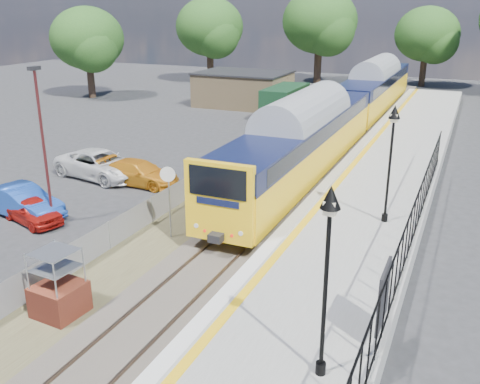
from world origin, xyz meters
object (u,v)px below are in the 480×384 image
Objects in this scene: speed_sign at (169,190)px; car_blue at (22,201)px; victorian_lamp_south at (328,239)px; victorian_lamp_north at (392,137)px; brick_plinth at (58,285)px; carpark_lamp at (43,138)px; car_yellow at (139,173)px; car_red at (31,209)px; train at (348,107)px; car_white at (100,165)px.

speed_sign reaches higher than car_blue.
victorian_lamp_south is 1.07× the size of car_blue.
victorian_lamp_north is 12.80m from brick_plinth.
speed_sign is 0.45× the size of carpark_lamp.
car_yellow is (0.37, 6.07, -3.20)m from carpark_lamp.
car_red is 0.77× the size of car_yellow.
car_white is (-10.28, -14.03, -1.59)m from train.
brick_plinth is 8.25m from car_red.
car_red is 6.39m from car_yellow.
brick_plinth is at bearing -112.77° from car_red.
victorian_lamp_north is 0.11× the size of train.
train reaches higher than car_blue.
car_yellow is at bearing 114.68° from speed_sign.
victorian_lamp_south is 0.69× the size of carpark_lamp.
train is 6.10× the size of carpark_lamp.
car_white is (-2.23, 6.24, -3.09)m from carpark_lamp.
car_blue is (-9.92, -20.08, -1.64)m from train.
victorian_lamp_north reaches higher than car_yellow.
car_blue is (-15.42, 6.32, -3.59)m from victorian_lamp_south.
car_red is (-14.55, 5.97, -3.71)m from victorian_lamp_south.
train is 13.40× the size of speed_sign.
speed_sign is at bearing -97.65° from train.
brick_plinth reaches higher than car_red.
car_yellow is at bearing -83.44° from car_white.
car_white is at bearing -126.24° from train.
victorian_lamp_south reaches higher than brick_plinth.
victorian_lamp_north reaches higher than car_white.
victorian_lamp_south reaches higher than speed_sign.
speed_sign is at bearing -76.26° from car_blue.
train reaches higher than car_yellow.
carpark_lamp is at bearing 133.78° from brick_plinth.
brick_plinth is 13.93m from car_white.
brick_plinth is 0.51× the size of car_blue.
victorian_lamp_north is 15.36m from car_red.
victorian_lamp_south is 1.00× the size of victorian_lamp_north.
victorian_lamp_north is 1.51× the size of speed_sign.
train is at bearing -27.67° from car_yellow.
brick_plinth is 0.49× the size of car_yellow.
victorian_lamp_south is 0.11× the size of train.
car_white is at bearing 28.56° from car_red.
victorian_lamp_north is at bearing -98.89° from car_yellow.
car_yellow is at bearing 5.27° from car_red.
speed_sign is at bearing 139.75° from victorian_lamp_south.
car_red is (-6.27, 5.34, -0.46)m from brick_plinth.
car_blue is at bearing 141.41° from brick_plinth.
brick_plinth is 12.58m from car_yellow.
brick_plinth is at bearing 175.65° from victorian_lamp_south.
brick_plinth is 0.40× the size of car_white.
car_red is at bearing -102.93° from car_blue.
speed_sign is (-7.92, -3.12, -2.20)m from victorian_lamp_north.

